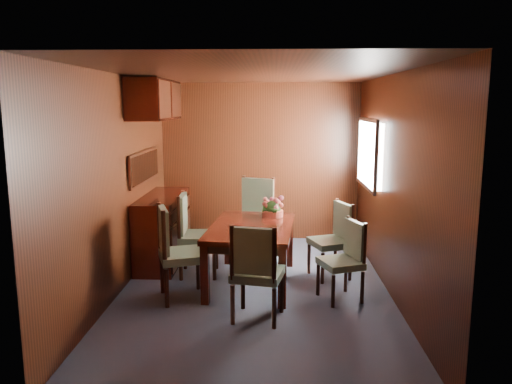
{
  "coord_description": "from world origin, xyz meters",
  "views": [
    {
      "loc": [
        0.21,
        -5.35,
        2.07
      ],
      "look_at": [
        0.0,
        0.45,
        1.05
      ],
      "focal_mm": 35.0,
      "sensor_mm": 36.0,
      "label": 1
    }
  ],
  "objects_px": {
    "dining_table": "(252,234)",
    "chair_right_near": "(346,255)",
    "chair_head": "(256,268)",
    "sideboard": "(163,229)",
    "chair_left_near": "(175,248)",
    "flower_centerpiece": "(273,206)"
  },
  "relations": [
    {
      "from": "dining_table",
      "to": "chair_right_near",
      "type": "relative_size",
      "value": 1.79
    },
    {
      "from": "chair_right_near",
      "to": "chair_head",
      "type": "xyz_separation_m",
      "value": [
        -0.94,
        -0.61,
        0.06
      ]
    },
    {
      "from": "sideboard",
      "to": "dining_table",
      "type": "distance_m",
      "value": 1.44
    },
    {
      "from": "dining_table",
      "to": "chair_left_near",
      "type": "height_order",
      "value": "chair_left_near"
    },
    {
      "from": "dining_table",
      "to": "flower_centerpiece",
      "type": "distance_m",
      "value": 0.57
    },
    {
      "from": "chair_left_near",
      "to": "chair_right_near",
      "type": "distance_m",
      "value": 1.83
    },
    {
      "from": "sideboard",
      "to": "chair_head",
      "type": "xyz_separation_m",
      "value": [
        1.3,
        -1.81,
        0.09
      ]
    },
    {
      "from": "sideboard",
      "to": "chair_right_near",
      "type": "distance_m",
      "value": 2.54
    },
    {
      "from": "chair_left_near",
      "to": "chair_right_near",
      "type": "height_order",
      "value": "chair_left_near"
    },
    {
      "from": "chair_right_near",
      "to": "chair_head",
      "type": "height_order",
      "value": "chair_head"
    },
    {
      "from": "sideboard",
      "to": "chair_left_near",
      "type": "relative_size",
      "value": 1.36
    },
    {
      "from": "chair_right_near",
      "to": "dining_table",
      "type": "bearing_deg",
      "value": 46.22
    },
    {
      "from": "chair_left_near",
      "to": "chair_head",
      "type": "distance_m",
      "value": 1.04
    },
    {
      "from": "sideboard",
      "to": "flower_centerpiece",
      "type": "bearing_deg",
      "value": -11.55
    },
    {
      "from": "sideboard",
      "to": "flower_centerpiece",
      "type": "relative_size",
      "value": 4.97
    },
    {
      "from": "chair_left_near",
      "to": "dining_table",
      "type": "bearing_deg",
      "value": 104.03
    },
    {
      "from": "dining_table",
      "to": "flower_centerpiece",
      "type": "relative_size",
      "value": 5.54
    },
    {
      "from": "dining_table",
      "to": "chair_head",
      "type": "height_order",
      "value": "chair_head"
    },
    {
      "from": "dining_table",
      "to": "chair_left_near",
      "type": "bearing_deg",
      "value": -142.27
    },
    {
      "from": "chair_head",
      "to": "flower_centerpiece",
      "type": "xyz_separation_m",
      "value": [
        0.15,
        1.52,
        0.29
      ]
    },
    {
      "from": "chair_left_near",
      "to": "chair_right_near",
      "type": "relative_size",
      "value": 1.18
    },
    {
      "from": "chair_right_near",
      "to": "chair_left_near",
      "type": "bearing_deg",
      "value": 71.69
    }
  ]
}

